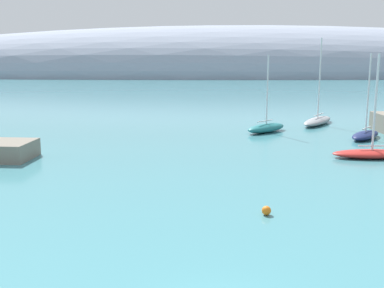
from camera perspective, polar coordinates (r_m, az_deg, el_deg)
The scene contains 6 objects.
distant_ridge at distance 210.16m, azimuth 7.09°, elevation 8.44°, with size 375.67×81.25×43.06m, color #8E99AD.
sailboat_navy_near_shore at distance 52.01m, azimuth 20.61°, elevation 1.14°, with size 5.22×5.79×8.89m.
sailboat_teal_mid_mooring at distance 53.58m, azimuth 9.14°, elevation 2.05°, with size 5.87×5.61×8.73m.
sailboat_red_outer_mooring at distance 42.53m, azimuth 21.31°, elevation -1.00°, with size 6.78×2.44×8.84m.
sailboat_grey_end_of_line at distance 60.95m, azimuth 15.23°, elevation 2.84°, with size 6.47×8.24×10.81m.
mooring_buoy_orange at distance 26.04m, azimuth 9.17°, elevation -8.11°, with size 0.52×0.52×0.52m, color orange.
Camera 1 is at (-1.29, -13.46, 8.67)m, focal length 43.22 mm.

